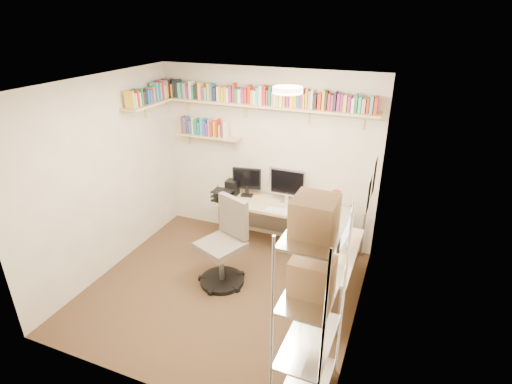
# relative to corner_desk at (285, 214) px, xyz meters

# --- Properties ---
(ground) EXTENTS (3.20, 3.20, 0.00)m
(ground) POSITION_rel_corner_desk_xyz_m (-0.48, -0.95, -0.69)
(ground) COLOR #3F2D1B
(ground) RESTS_ON ground
(room_shell) EXTENTS (3.24, 3.04, 2.52)m
(room_shell) POSITION_rel_corner_desk_xyz_m (-0.48, -0.95, 0.86)
(room_shell) COLOR beige
(room_shell) RESTS_ON ground
(wall_shelves) EXTENTS (3.12, 1.09, 0.80)m
(wall_shelves) POSITION_rel_corner_desk_xyz_m (-0.91, 0.35, 1.34)
(wall_shelves) COLOR #D6BC79
(wall_shelves) RESTS_ON ground
(corner_desk) EXTENTS (2.13, 1.77, 1.20)m
(corner_desk) POSITION_rel_corner_desk_xyz_m (0.00, 0.00, 0.00)
(corner_desk) COLOR #D5B78A
(corner_desk) RESTS_ON ground
(office_chair) EXTENTS (0.64, 0.65, 1.12)m
(office_chair) POSITION_rel_corner_desk_xyz_m (-0.53, -0.76, -0.21)
(office_chair) COLOR black
(office_chair) RESTS_ON ground
(wire_rack) EXTENTS (0.41, 0.81, 2.02)m
(wire_rack) POSITION_rel_corner_desk_xyz_m (0.88, -2.10, 0.69)
(wire_rack) COLOR silver
(wire_rack) RESTS_ON ground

